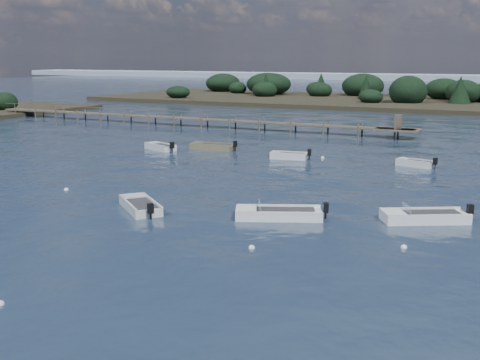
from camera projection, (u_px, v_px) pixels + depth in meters
The scene contains 15 objects.
ground at pixel (387, 126), 81.50m from camera, with size 400.00×400.00×0.00m, color #152132.
tender_far_white at pixel (289, 157), 55.16m from camera, with size 3.79×1.87×1.27m.
dinghy_mid_white_b at pixel (424, 219), 34.15m from camera, with size 5.03×3.93×1.28m.
tender_far_grey_b at pixel (415, 164), 51.39m from camera, with size 3.53×1.95×1.18m.
dinghy_mid_white_a at pixel (278, 215), 34.85m from camera, with size 5.32×3.76×1.25m.
tender_far_grey at pixel (160, 148), 60.52m from camera, with size 4.08×2.70×1.31m.
dinghy_mid_grey at pixel (140, 207), 36.73m from camera, with size 4.39×4.02×1.19m.
dinghy_extra_a at pixel (213, 148), 60.88m from camera, with size 4.93×2.19×1.27m.
buoy_a at pixel (0, 304), 22.70m from camera, with size 0.32×0.32×0.32m, color silver.
buoy_b at pixel (252, 248), 29.38m from camera, with size 0.32×0.32×0.32m, color silver.
buoy_c at pixel (66, 190), 42.26m from camera, with size 0.32×0.32×0.32m, color silver.
buoy_d at pixel (404, 248), 29.44m from camera, with size 0.32×0.32×0.32m, color silver.
buoy_e at pixel (323, 158), 55.70m from camera, with size 0.32×0.32×0.32m, color silver.
jetty at pixel (204, 119), 80.50m from camera, with size 64.50×3.20×3.40m.
distant_haze at pixel (278, 78), 269.94m from camera, with size 280.00×20.00×2.40m, color #8290A0.
Camera 1 is at (19.08, -21.55, 9.16)m, focal length 45.00 mm.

